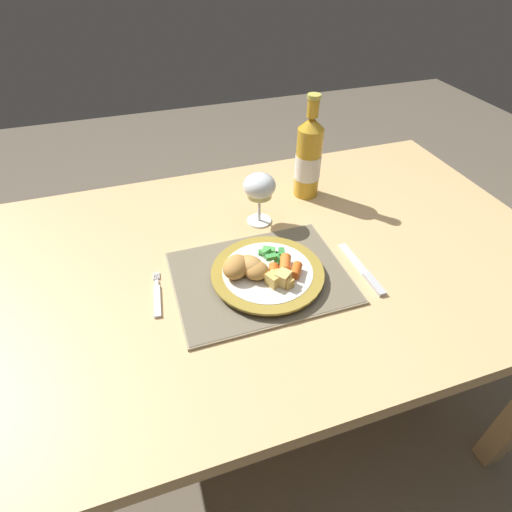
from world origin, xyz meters
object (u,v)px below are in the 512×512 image
(dining_table, at_px, (268,280))
(fork, at_px, (157,298))
(wine_glass, at_px, (259,188))
(table_knife, at_px, (365,273))
(bottle, at_px, (308,158))
(dinner_plate, at_px, (267,274))

(dining_table, bearing_deg, fork, -166.29)
(fork, height_order, wine_glass, wine_glass)
(fork, height_order, table_knife, table_knife)
(fork, xyz_separation_m, bottle, (0.46, 0.28, 0.11))
(wine_glass, relative_size, bottle, 0.49)
(dining_table, relative_size, wine_glass, 10.06)
(fork, bearing_deg, dinner_plate, -4.18)
(dining_table, relative_size, bottle, 4.94)
(fork, relative_size, bottle, 0.46)
(dinner_plate, height_order, table_knife, dinner_plate)
(dining_table, height_order, fork, fork)
(dining_table, distance_m, dinner_plate, 0.14)
(dining_table, height_order, wine_glass, wine_glass)
(dinner_plate, relative_size, wine_glass, 1.79)
(dining_table, relative_size, table_knife, 7.62)
(bottle, bearing_deg, dinner_plate, -126.31)
(table_knife, bearing_deg, wine_glass, 121.25)
(dining_table, relative_size, fork, 10.67)
(dinner_plate, xyz_separation_m, fork, (-0.24, 0.02, -0.01))
(table_knife, bearing_deg, dining_table, 142.98)
(dining_table, height_order, bottle, bottle)
(wine_glass, xyz_separation_m, bottle, (0.17, 0.09, 0.01))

